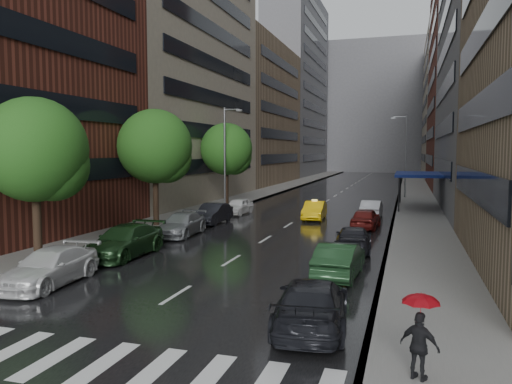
# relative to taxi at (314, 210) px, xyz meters

# --- Properties ---
(ground) EXTENTS (220.00, 220.00, 0.00)m
(ground) POSITION_rel_taxi_xyz_m (-1.26, -25.40, -0.70)
(ground) COLOR gray
(ground) RESTS_ON ground
(road) EXTENTS (14.00, 140.00, 0.01)m
(road) POSITION_rel_taxi_xyz_m (-1.26, 24.60, -0.70)
(road) COLOR black
(road) RESTS_ON ground
(sidewalk_left) EXTENTS (4.00, 140.00, 0.15)m
(sidewalk_left) POSITION_rel_taxi_xyz_m (-10.26, 24.60, -0.63)
(sidewalk_left) COLOR gray
(sidewalk_left) RESTS_ON ground
(sidewalk_right) EXTENTS (4.00, 140.00, 0.15)m
(sidewalk_right) POSITION_rel_taxi_xyz_m (7.74, 24.60, -0.63)
(sidewalk_right) COLOR gray
(sidewalk_right) RESTS_ON ground
(crosswalk) EXTENTS (13.15, 2.80, 0.01)m
(crosswalk) POSITION_rel_taxi_xyz_m (-1.06, -27.40, -0.69)
(crosswalk) COLOR silver
(crosswalk) RESTS_ON ground
(buildings_left) EXTENTS (8.00, 108.00, 38.00)m
(buildings_left) POSITION_rel_taxi_xyz_m (-16.26, 33.39, 15.29)
(buildings_left) COLOR maroon
(buildings_left) RESTS_ON ground
(buildings_right) EXTENTS (8.05, 109.10, 36.00)m
(buildings_right) POSITION_rel_taxi_xyz_m (13.74, 31.30, 14.33)
(buildings_right) COLOR #937A5B
(buildings_right) RESTS_ON ground
(building_far) EXTENTS (40.00, 14.00, 32.00)m
(building_far) POSITION_rel_taxi_xyz_m (-1.26, 92.60, 15.30)
(building_far) COLOR slate
(building_far) RESTS_ON ground
(tree_near) EXTENTS (4.89, 4.89, 7.79)m
(tree_near) POSITION_rel_taxi_xyz_m (-9.86, -18.48, 4.62)
(tree_near) COLOR #382619
(tree_near) RESTS_ON ground
(tree_mid) EXTENTS (5.11, 5.11, 8.14)m
(tree_mid) POSITION_rel_taxi_xyz_m (-9.86, -6.89, 4.87)
(tree_mid) COLOR #382619
(tree_mid) RESTS_ON ground
(tree_far) EXTENTS (4.98, 4.98, 7.94)m
(tree_far) POSITION_rel_taxi_xyz_m (-9.86, 7.18, 4.73)
(tree_far) COLOR #382619
(tree_far) RESTS_ON ground
(taxi) EXTENTS (1.69, 4.33, 1.40)m
(taxi) POSITION_rel_taxi_xyz_m (0.00, 0.00, 0.00)
(taxi) COLOR yellow
(taxi) RESTS_ON ground
(parked_cars_left) EXTENTS (2.30, 27.43, 1.57)m
(parked_cars_left) POSITION_rel_taxi_xyz_m (-6.66, -11.80, 0.03)
(parked_cars_left) COLOR silver
(parked_cars_left) RESTS_ON ground
(parked_cars_right) EXTENTS (2.61, 30.51, 1.49)m
(parked_cars_right) POSITION_rel_taxi_xyz_m (4.14, -12.31, 0.01)
(parked_cars_right) COLOR black
(parked_cars_right) RESTS_ON ground
(ped_red_umbrella) EXTENTS (0.99, 0.82, 2.01)m
(ped_red_umbrella) POSITION_rel_taxi_xyz_m (7.14, -26.29, 0.64)
(ped_red_umbrella) COLOR black
(ped_red_umbrella) RESTS_ON sidewalk_right
(street_lamp_left) EXTENTS (1.74, 0.22, 9.00)m
(street_lamp_left) POSITION_rel_taxi_xyz_m (-8.98, 4.60, 4.19)
(street_lamp_left) COLOR gray
(street_lamp_left) RESTS_ON sidewalk_left
(street_lamp_right) EXTENTS (1.74, 0.22, 9.00)m
(street_lamp_right) POSITION_rel_taxi_xyz_m (6.46, 19.60, 4.19)
(street_lamp_right) COLOR gray
(street_lamp_right) RESTS_ON sidewalk_right
(awning) EXTENTS (4.00, 8.00, 3.12)m
(awning) POSITION_rel_taxi_xyz_m (7.72, 9.60, 2.43)
(awning) COLOR navy
(awning) RESTS_ON sidewalk_right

